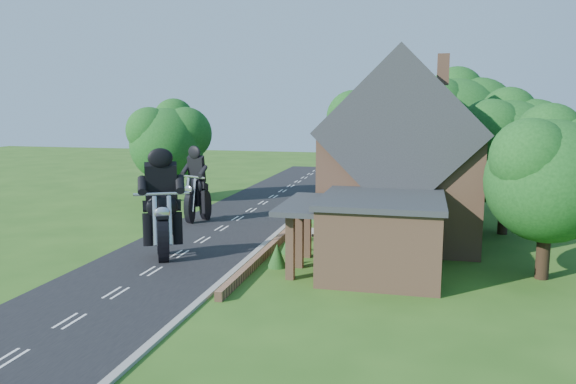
% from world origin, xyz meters
% --- Properties ---
extents(ground, '(120.00, 120.00, 0.00)m').
position_xyz_m(ground, '(0.00, 0.00, 0.00)').
color(ground, '#295217').
rests_on(ground, ground).
extents(road, '(7.00, 80.00, 0.02)m').
position_xyz_m(road, '(0.00, 0.00, 0.01)').
color(road, black).
rests_on(road, ground).
extents(kerb, '(0.30, 80.00, 0.12)m').
position_xyz_m(kerb, '(3.65, 0.00, 0.06)').
color(kerb, gray).
rests_on(kerb, ground).
extents(garden_wall, '(0.30, 22.00, 0.40)m').
position_xyz_m(garden_wall, '(4.30, 5.00, 0.20)').
color(garden_wall, '#93674A').
rests_on(garden_wall, ground).
extents(house, '(9.54, 8.64, 10.24)m').
position_xyz_m(house, '(10.49, 6.00, 4.34)').
color(house, '#93674A').
rests_on(house, ground).
extents(annex, '(7.05, 5.94, 3.44)m').
position_xyz_m(annex, '(9.87, -0.80, 1.77)').
color(annex, '#93674A').
rests_on(annex, ground).
extents(tree_annex_side, '(5.64, 5.20, 7.48)m').
position_xyz_m(tree_annex_side, '(17.13, 0.10, 4.69)').
color(tree_annex_side, black).
rests_on(tree_annex_side, ground).
extents(tree_house_right, '(6.51, 6.00, 8.40)m').
position_xyz_m(tree_house_right, '(16.65, 8.62, 5.19)').
color(tree_house_right, black).
rests_on(tree_house_right, ground).
extents(tree_behind_house, '(7.81, 7.20, 10.08)m').
position_xyz_m(tree_behind_house, '(14.18, 16.14, 6.23)').
color(tree_behind_house, black).
rests_on(tree_behind_house, ground).
extents(tree_behind_left, '(6.94, 6.40, 9.16)m').
position_xyz_m(tree_behind_left, '(8.16, 17.13, 5.73)').
color(tree_behind_left, black).
rests_on(tree_behind_left, ground).
extents(tree_far_road, '(6.08, 5.60, 7.84)m').
position_xyz_m(tree_far_road, '(-6.86, 14.11, 4.84)').
color(tree_far_road, black).
rests_on(tree_far_road, ground).
extents(shrub_a, '(0.90, 0.90, 1.10)m').
position_xyz_m(shrub_a, '(5.30, -1.00, 0.55)').
color(shrub_a, '#163E13').
rests_on(shrub_a, ground).
extents(shrub_b, '(0.90, 0.90, 1.10)m').
position_xyz_m(shrub_b, '(5.30, 1.50, 0.55)').
color(shrub_b, '#163E13').
rests_on(shrub_b, ground).
extents(shrub_c, '(0.90, 0.90, 1.10)m').
position_xyz_m(shrub_c, '(5.30, 4.00, 0.55)').
color(shrub_c, '#163E13').
rests_on(shrub_c, ground).
extents(shrub_d, '(0.90, 0.90, 1.10)m').
position_xyz_m(shrub_d, '(5.30, 9.00, 0.55)').
color(shrub_d, '#163E13').
rests_on(shrub_d, ground).
extents(shrub_e, '(0.90, 0.90, 1.10)m').
position_xyz_m(shrub_e, '(5.30, 11.50, 0.55)').
color(shrub_e, '#163E13').
rests_on(shrub_e, ground).
extents(shrub_f, '(0.90, 0.90, 1.10)m').
position_xyz_m(shrub_f, '(5.30, 14.00, 0.55)').
color(shrub_f, '#163E13').
rests_on(shrub_f, ground).
extents(motorcycle_lead, '(1.16, 1.74, 1.61)m').
position_xyz_m(motorcycle_lead, '(-0.40, -0.94, 0.80)').
color(motorcycle_lead, black).
rests_on(motorcycle_lead, ground).
extents(motorcycle_follow, '(0.99, 1.58, 1.45)m').
position_xyz_m(motorcycle_follow, '(-2.14, 7.48, 0.73)').
color(motorcycle_follow, black).
rests_on(motorcycle_follow, ground).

